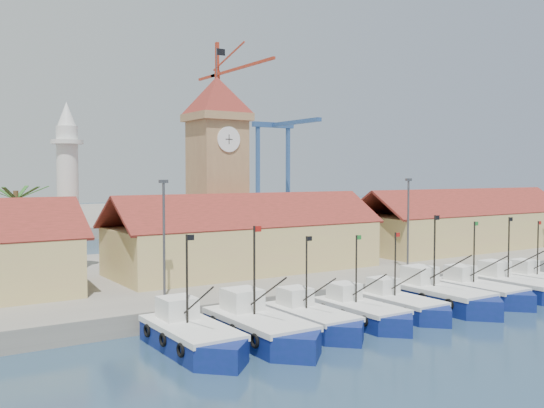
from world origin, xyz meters
TOP-DOWN VIEW (x-y plane):
  - ground at (0.00, 0.00)m, footprint 400.00×400.00m
  - quay at (0.00, 24.00)m, footprint 140.00×32.00m
  - terminal at (0.00, 110.00)m, footprint 240.00×80.00m
  - boat_0 at (-14.08, 2.58)m, footprint 3.67×10.04m
  - boat_1 at (-9.52, 1.90)m, footprint 3.85×10.56m
  - boat_2 at (-5.01, 2.36)m, footprint 3.37×9.22m
  - boat_3 at (-0.64, 2.11)m, footprint 3.29×9.02m
  - boat_4 at (3.59, 2.38)m, footprint 3.26×8.94m
  - boat_5 at (8.22, 2.41)m, footprint 3.86×10.58m
  - boat_6 at (13.12, 2.43)m, footprint 3.49×9.56m
  - boat_7 at (17.54, 2.11)m, footprint 3.61×9.88m
  - hall_center at (0.00, 20.00)m, footprint 27.04×10.13m
  - hall_right at (32.00, 20.00)m, footprint 31.20×10.13m
  - clock_tower at (0.00, 26.00)m, footprint 5.80×5.80m
  - minaret at (-15.00, 28.00)m, footprint 3.00×3.00m
  - palm_tree at (-20.00, 26.00)m, footprint 5.60×5.03m
  - lamp_posts at (0.50, 12.00)m, footprint 80.70×0.25m
  - crane_red_right at (41.96, 103.07)m, footprint 1.00×36.13m
  - gantry at (62.00, 106.65)m, footprint 13.00×22.00m

SIDE VIEW (x-z plane):
  - ground at x=0.00m, z-range 0.00..0.00m
  - boat_4 at x=3.59m, z-range -2.68..4.08m
  - boat_3 at x=-0.64m, z-range -2.71..4.12m
  - boat_2 at x=-5.01m, z-range -2.77..4.21m
  - boat_6 at x=13.12m, z-range -2.87..4.37m
  - quay at x=0.00m, z-range 0.00..1.50m
  - boat_7 at x=17.54m, z-range -2.96..4.51m
  - boat_0 at x=-14.08m, z-range -3.01..4.59m
  - boat_1 at x=-9.52m, z-range -3.17..4.82m
  - boat_5 at x=8.22m, z-range -3.18..4.83m
  - terminal at x=0.00m, z-range 0.00..2.00m
  - hall_center at x=0.00m, z-range 0.18..7.79m
  - hall_right at x=32.00m, z-range 0.18..7.79m
  - palm_tree at x=-20.00m, z-range 2.05..10.44m
  - lamp_posts at x=0.50m, z-range 1.96..10.99m
  - minaret at x=-15.00m, z-range 1.58..17.88m
  - clock_tower at x=0.00m, z-range 0.61..23.31m
  - gantry at x=62.00m, z-range 8.44..31.64m
  - crane_red_right at x=41.96m, z-range 4.58..46.50m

